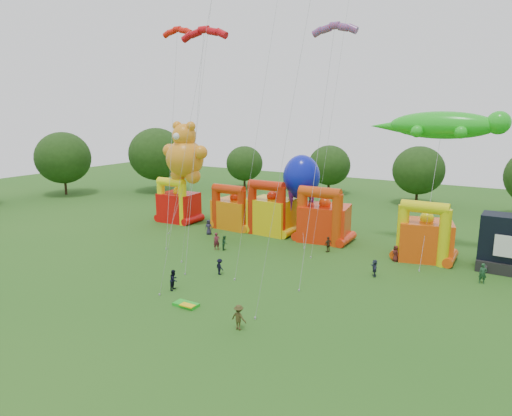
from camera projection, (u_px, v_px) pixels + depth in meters
The scene contains 23 objects.
ground at pixel (132, 327), 32.64m from camera, with size 160.00×160.00×0.00m, color #245A19.
tree_ring at pixel (121, 239), 32.43m from camera, with size 123.38×125.48×12.07m.
bouncy_castle_0 at pixel (178, 205), 63.30m from camera, with size 5.13×4.21×6.26m.
bouncy_castle_1 at pixel (234, 211), 59.91m from camera, with size 5.37×4.41×5.92m.
bouncy_castle_2 at pixel (271, 213), 57.21m from camera, with size 5.48×4.51×6.87m.
bouncy_castle_3 at pixel (323, 220), 53.86m from camera, with size 6.23×5.30×6.68m.
bouncy_castle_4 at pixel (425, 237), 47.03m from camera, with size 6.02×5.27×6.38m.
teddy_bear_kite at pixel (183, 165), 60.03m from camera, with size 7.05×7.71×13.93m.
gecko_kite at pixel (438, 152), 48.23m from camera, with size 14.43×11.67×15.27m.
octopus_kite at pixel (302, 196), 55.27m from camera, with size 5.46×7.86×10.03m.
parafoil_kites at pixel (202, 139), 48.98m from camera, with size 25.41×14.35×25.86m.
diamond_kites at pixel (258, 101), 40.99m from camera, with size 15.72×22.21×38.23m.
folded_kite_bundle at pixel (186, 305), 36.12m from camera, with size 2.02×1.12×0.31m.
spectator_0 at pixel (209, 227), 56.87m from camera, with size 0.92×0.60×1.89m, color #27233A.
spectator_1 at pixel (217, 241), 50.59m from camera, with size 0.71×0.47×1.95m, color maroon.
spectator_2 at pixel (225, 243), 50.61m from camera, with size 0.79×0.61×1.62m, color #1A4123.
spectator_3 at pixel (220, 267), 42.97m from camera, with size 1.01×0.58×1.56m, color black.
spectator_4 at pixel (328, 244), 49.79m from camera, with size 1.02×0.42×1.74m, color #392917.
spectator_5 at pixel (374, 268), 42.56m from camera, with size 1.50×0.48×1.61m, color #292F45.
spectator_6 at pixel (396, 253), 46.74m from camera, with size 0.83×0.54×1.69m, color #4C1915.
spectator_7 at pixel (483, 274), 40.74m from camera, with size 0.68×0.45×1.86m, color #1A4326.
spectator_8 at pixel (174, 280), 39.31m from camera, with size 0.88×0.68×1.80m, color black.
spectator_9 at pixel (239, 317), 32.12m from camera, with size 1.20×0.69×1.85m, color #3D3718.
Camera 1 is at (23.11, -21.28, 15.21)m, focal length 32.00 mm.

